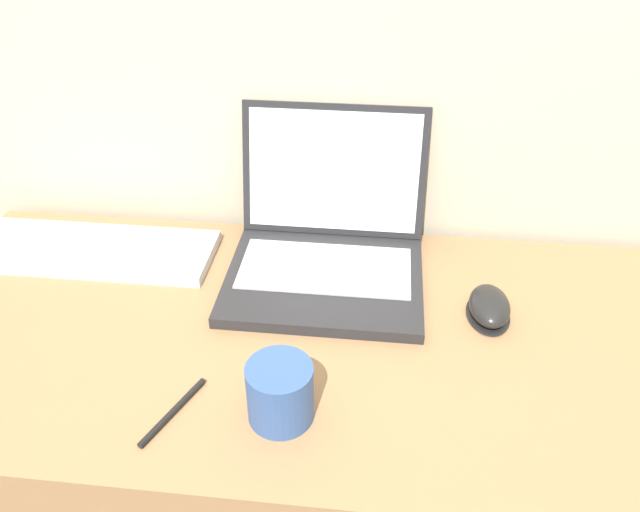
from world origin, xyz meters
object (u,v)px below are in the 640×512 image
at_px(laptop, 326,241).
at_px(external_keyboard, 93,250).
at_px(pen, 173,412).
at_px(computer_mouse, 489,307).
at_px(drink_cup, 280,391).

relative_size(laptop, external_keyboard, 0.76).
height_order(laptop, pen, laptop).
xyz_separation_m(computer_mouse, pen, (-0.45, -0.26, -0.01)).
distance_m(drink_cup, pen, 0.15).
distance_m(external_keyboard, pen, 0.44).
relative_size(drink_cup, external_keyboard, 0.20).
bearing_deg(pen, computer_mouse, 29.90).
bearing_deg(laptop, external_keyboard, -178.21).
relative_size(computer_mouse, external_keyboard, 0.24).
bearing_deg(computer_mouse, laptop, 158.32).
distance_m(laptop, pen, 0.41).
bearing_deg(pen, laptop, 65.04).
xyz_separation_m(laptop, pen, (-0.17, -0.37, -0.05)).
xyz_separation_m(external_keyboard, pen, (0.26, -0.35, -0.01)).
height_order(computer_mouse, external_keyboard, computer_mouse).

